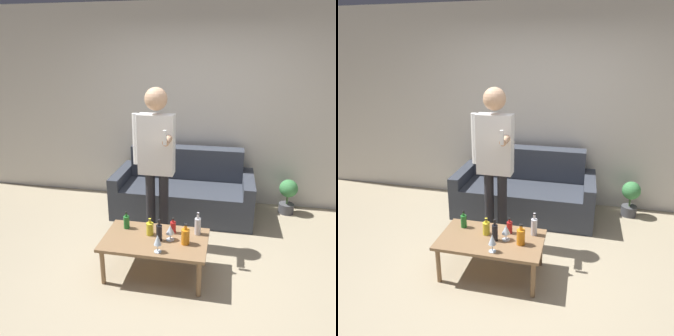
# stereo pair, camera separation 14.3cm
# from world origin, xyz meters

# --- Properties ---
(ground_plane) EXTENTS (16.00, 16.00, 0.00)m
(ground_plane) POSITION_xyz_m (0.00, 0.00, 0.00)
(ground_plane) COLOR tan
(wall_back) EXTENTS (8.00, 0.06, 2.70)m
(wall_back) POSITION_xyz_m (0.00, 2.05, 1.35)
(wall_back) COLOR silver
(wall_back) RESTS_ON ground_plane
(couch) EXTENTS (1.82, 0.84, 0.85)m
(couch) POSITION_xyz_m (-0.16, 1.57, 0.30)
(couch) COLOR #383D47
(couch) RESTS_ON ground_plane
(coffee_table) EXTENTS (1.00, 0.58, 0.39)m
(coffee_table) POSITION_xyz_m (-0.23, 0.17, 0.35)
(coffee_table) COLOR #8E6B47
(coffee_table) RESTS_ON ground_plane
(bottle_orange) EXTENTS (0.06, 0.06, 0.18)m
(bottle_orange) POSITION_xyz_m (-0.56, 0.32, 0.46)
(bottle_orange) COLOR #23752D
(bottle_orange) RESTS_ON coffee_table
(bottle_green) EXTENTS (0.06, 0.06, 0.22)m
(bottle_green) POSITION_xyz_m (-0.19, 0.15, 0.48)
(bottle_green) COLOR black
(bottle_green) RESTS_ON coffee_table
(bottle_dark) EXTENTS (0.06, 0.06, 0.16)m
(bottle_dark) POSITION_xyz_m (-0.08, 0.31, 0.46)
(bottle_dark) COLOR #B21E1E
(bottle_dark) RESTS_ON coffee_table
(bottle_yellow) EXTENTS (0.08, 0.08, 0.21)m
(bottle_yellow) POSITION_xyz_m (0.06, 0.14, 0.47)
(bottle_yellow) COLOR orange
(bottle_yellow) RESTS_ON coffee_table
(bottle_red) EXTENTS (0.06, 0.06, 0.23)m
(bottle_red) POSITION_xyz_m (0.16, 0.34, 0.48)
(bottle_red) COLOR silver
(bottle_red) RESTS_ON coffee_table
(bottle_clear) EXTENTS (0.07, 0.07, 0.17)m
(bottle_clear) POSITION_xyz_m (-0.30, 0.24, 0.46)
(bottle_clear) COLOR yellow
(bottle_clear) RESTS_ON coffee_table
(wine_glass_near) EXTENTS (0.07, 0.07, 0.17)m
(wine_glass_near) POSITION_xyz_m (-0.16, -0.04, 0.51)
(wine_glass_near) COLOR silver
(wine_glass_near) RESTS_ON coffee_table
(wine_glass_far) EXTENTS (0.08, 0.08, 0.16)m
(wine_glass_far) POSITION_xyz_m (-0.09, 0.18, 0.50)
(wine_glass_far) COLOR silver
(wine_glass_far) RESTS_ON coffee_table
(person_standing_front) EXTENTS (0.44, 0.43, 1.75)m
(person_standing_front) POSITION_xyz_m (-0.34, 0.73, 1.06)
(person_standing_front) COLOR #232328
(person_standing_front) RESTS_ON ground_plane
(potted_plant) EXTENTS (0.24, 0.24, 0.48)m
(potted_plant) POSITION_xyz_m (1.22, 1.78, 0.28)
(potted_plant) COLOR #4C4C51
(potted_plant) RESTS_ON ground_plane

